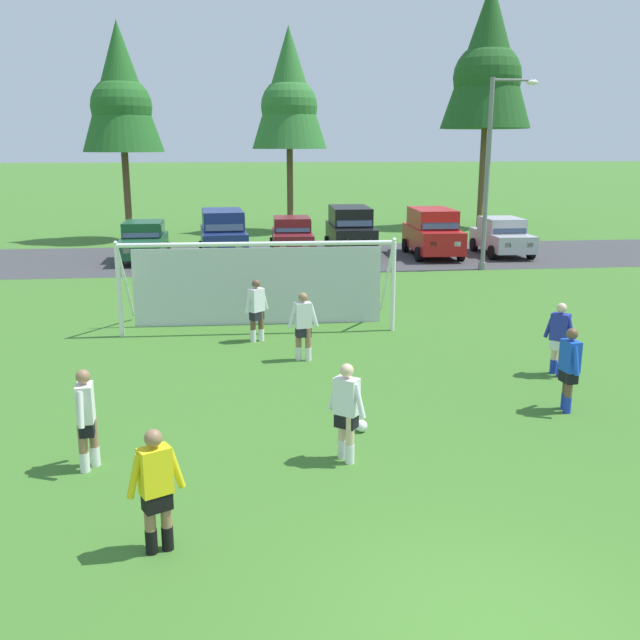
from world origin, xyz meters
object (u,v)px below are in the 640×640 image
at_px(player_midfield_center, 87,420).
at_px(street_lamp, 492,173).
at_px(soccer_goal, 258,281).
at_px(player_defender_far, 569,370).
at_px(parked_car_slot_left, 223,234).
at_px(player_trailing_back, 559,339).
at_px(player_striker_near, 257,310).
at_px(parked_car_slot_center_left, 292,235).
at_px(parked_car_slot_center_right, 433,232).
at_px(soccer_ball, 361,426).
at_px(player_winger_right, 346,413).
at_px(referee, 157,491).
at_px(player_winger_left, 303,327).
at_px(parked_car_slot_right, 502,236).
at_px(parked_car_slot_center, 350,229).
at_px(parked_car_slot_far_left, 144,241).

xyz_separation_m(player_midfield_center, street_lamp, (12.52, 17.04, 3.08)).
xyz_separation_m(soccer_goal, player_defender_far, (5.67, -7.22, -0.47)).
xyz_separation_m(soccer_goal, parked_car_slot_left, (-1.21, 12.50, -0.18)).
bearing_deg(player_trailing_back, player_striker_near, 151.59).
xyz_separation_m(player_striker_near, player_trailing_back, (6.54, -3.54, 0.00)).
height_order(player_striker_near, street_lamp, street_lamp).
xyz_separation_m(parked_car_slot_left, parked_car_slot_center_left, (3.17, 0.93, -0.24)).
xyz_separation_m(player_defender_far, parked_car_slot_center_right, (2.66, 19.31, 0.29)).
relative_size(soccer_ball, player_winger_right, 0.13).
distance_m(referee, parked_car_slot_left, 23.74).
bearing_deg(parked_car_slot_center_right, parked_car_slot_left, 177.51).
distance_m(player_defender_far, parked_car_slot_center_right, 19.49).
bearing_deg(player_winger_left, player_winger_right, -88.09).
bearing_deg(player_winger_right, street_lamp, 63.82).
xyz_separation_m(soccer_goal, parked_car_slot_right, (11.63, 12.04, -0.42)).
bearing_deg(parked_car_slot_center, player_midfield_center, -109.00).
distance_m(player_winger_right, parked_car_slot_right, 23.43).
xyz_separation_m(parked_car_slot_center, parked_car_slot_center_right, (3.59, -1.46, 0.00)).
bearing_deg(parked_car_slot_far_left, parked_car_slot_center, 7.85).
distance_m(soccer_goal, parked_car_slot_left, 12.56).
relative_size(player_defender_far, parked_car_slot_center_left, 0.39).
bearing_deg(street_lamp, parked_car_slot_center, 132.82).
bearing_deg(player_midfield_center, player_winger_left, 54.15).
relative_size(soccer_ball, player_midfield_center, 0.13).
height_order(player_winger_right, parked_car_slot_right, parked_car_slot_right).
distance_m(soccer_ball, player_winger_right, 1.41).
distance_m(soccer_ball, parked_car_slot_right, 22.23).
height_order(player_winger_right, street_lamp, street_lamp).
height_order(player_winger_right, player_trailing_back, same).
bearing_deg(parked_car_slot_center, referee, -104.33).
relative_size(soccer_goal, parked_car_slot_center_right, 1.61).
xyz_separation_m(soccer_goal, parked_car_slot_far_left, (-4.68, 12.25, -0.42)).
bearing_deg(player_winger_right, player_defender_far, 20.42).
height_order(player_striker_near, parked_car_slot_right, parked_car_slot_right).
distance_m(player_winger_left, player_winger_right, 5.54).
bearing_deg(parked_car_slot_left, player_midfield_center, -94.63).
relative_size(player_winger_left, street_lamp, 0.22).
xyz_separation_m(parked_car_slot_center, parked_car_slot_right, (6.89, -1.50, -0.24)).
distance_m(player_striker_near, player_midfield_center, 7.70).
bearing_deg(soccer_goal, parked_car_slot_left, 95.52).
bearing_deg(player_defender_far, parked_car_slot_center, 92.55).
xyz_separation_m(referee, parked_car_slot_left, (0.38, 23.74, 0.29)).
xyz_separation_m(parked_car_slot_left, parked_car_slot_center_right, (9.54, -0.41, 0.00)).
distance_m(soccer_goal, parked_car_slot_right, 16.74).
distance_m(player_midfield_center, parked_car_slot_far_left, 21.05).
relative_size(player_striker_near, parked_car_slot_left, 0.35).
xyz_separation_m(player_winger_right, parked_car_slot_left, (-2.34, 21.41, 0.29)).
height_order(referee, player_midfield_center, same).
relative_size(player_winger_left, parked_car_slot_center, 0.35).
bearing_deg(player_winger_right, soccer_ball, 68.30).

